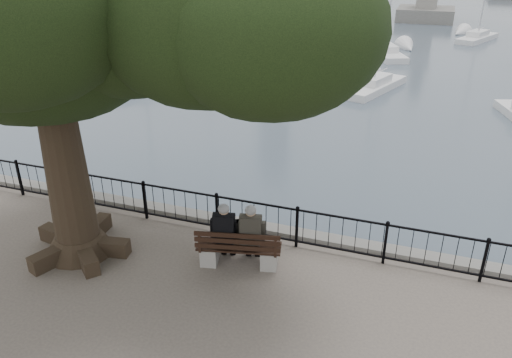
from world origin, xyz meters
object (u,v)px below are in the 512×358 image
at_px(person_right, 252,236).
at_px(bench, 239,252).
at_px(person_left, 226,235).
at_px(lion_monument, 427,0).

bearing_deg(person_right, bench, -145.65).
distance_m(bench, person_left, 0.49).
bearing_deg(person_left, lion_monument, 87.28).
relative_size(bench, lion_monument, 0.23).
bearing_deg(lion_monument, person_right, -92.08).
distance_m(bench, person_right, 0.47).
bearing_deg(bench, lion_monument, 87.65).
xyz_separation_m(person_left, lion_monument, (2.31, 48.55, 0.37)).
relative_size(person_left, lion_monument, 0.18).
bearing_deg(lion_monument, person_left, -92.72).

